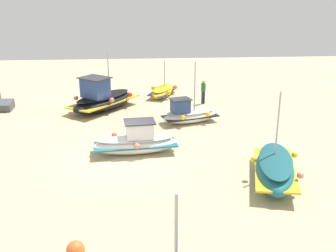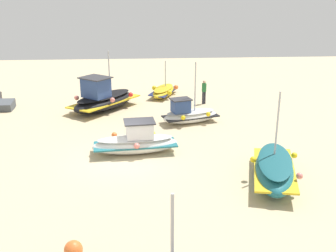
{
  "view_description": "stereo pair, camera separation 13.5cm",
  "coord_description": "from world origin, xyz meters",
  "views": [
    {
      "loc": [
        -17.93,
        -0.8,
        7.85
      ],
      "look_at": [
        2.05,
        -2.33,
        0.9
      ],
      "focal_mm": 43.08,
      "sensor_mm": 36.0,
      "label": 1
    },
    {
      "loc": [
        -17.94,
        -0.93,
        7.85
      ],
      "look_at": [
        2.05,
        -2.33,
        0.9
      ],
      "focal_mm": 43.08,
      "sensor_mm": 36.0,
      "label": 2
    }
  ],
  "objects": [
    {
      "name": "ground_plane",
      "position": [
        0.0,
        0.0,
        0.0
      ],
      "size": [
        56.86,
        56.86,
        0.0
      ],
      "primitive_type": "plane",
      "color": "#C6B289"
    },
    {
      "name": "fishing_boat_1",
      "position": [
        5.2,
        -3.83,
        0.52
      ],
      "size": [
        2.28,
        3.71,
        3.7
      ],
      "rotation": [
        0.0,
        0.0,
        1.87
      ],
      "color": "white",
      "rests_on": "ground_plane"
    },
    {
      "name": "fishing_boat_2",
      "position": [
        -2.83,
        -6.48,
        0.58
      ],
      "size": [
        4.81,
        2.76,
        3.84
      ],
      "rotation": [
        0.0,
        0.0,
        2.87
      ],
      "color": "#1E6670",
      "rests_on": "ground_plane"
    },
    {
      "name": "fishing_boat_3",
      "position": [
        11.6,
        -2.66,
        0.37
      ],
      "size": [
        3.67,
        2.48,
        2.64
      ],
      "rotation": [
        0.0,
        0.0,
        2.75
      ],
      "color": "gold",
      "rests_on": "ground_plane"
    },
    {
      "name": "fishing_boat_4",
      "position": [
        8.3,
        1.6,
        0.75
      ],
      "size": [
        5.35,
        4.93,
        3.9
      ],
      "rotation": [
        0.0,
        0.0,
        2.45
      ],
      "color": "black",
      "rests_on": "ground_plane"
    },
    {
      "name": "fishing_boat_5",
      "position": [
        0.69,
        -0.64,
        0.58
      ],
      "size": [
        1.98,
        4.37,
        1.68
      ],
      "rotation": [
        0.0,
        0.0,
        4.81
      ],
      "color": "white",
      "rests_on": "ground_plane"
    },
    {
      "name": "person_walking",
      "position": [
        9.24,
        -5.36,
        0.98
      ],
      "size": [
        0.32,
        0.32,
        1.7
      ],
      "rotation": [
        0.0,
        0.0,
        3.7
      ],
      "color": "#2D2D38",
      "rests_on": "ground_plane"
    },
    {
      "name": "mooring_buoy_0",
      "position": [
        -7.69,
        1.17,
        0.47
      ],
      "size": [
        0.56,
        0.56,
        0.75
      ],
      "color": "#3F3F42",
      "rests_on": "ground_plane"
    }
  ]
}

